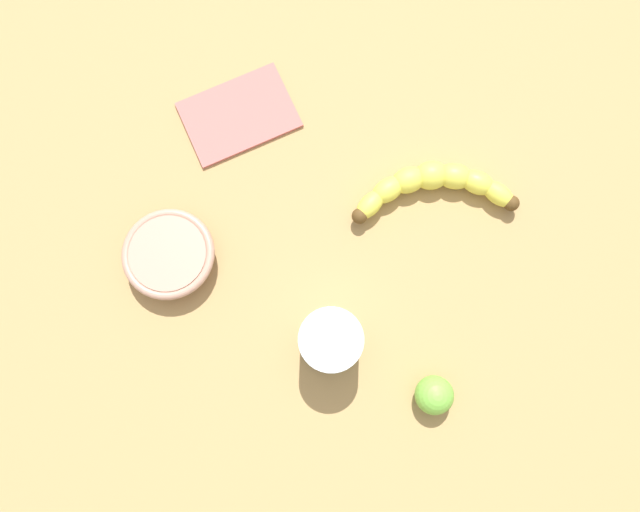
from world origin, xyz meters
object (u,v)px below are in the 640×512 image
object	(u,v)px
banana	(432,185)
lime_fruit	(434,395)
smoothie_glass	(330,341)
ceramic_bowl	(170,255)

from	to	relation	value
banana	lime_fruit	distance (cm)	27.84
banana	smoothie_glass	world-z (taller)	smoothie_glass
banana	smoothie_glass	bearing A→B (deg)	51.54
banana	smoothie_glass	size ratio (longest dim) A/B	2.45
smoothie_glass	ceramic_bowl	size ratio (longest dim) A/B	0.75
ceramic_bowl	smoothie_glass	bearing A→B (deg)	157.62
banana	lime_fruit	bearing A→B (deg)	83.15
smoothie_glass	ceramic_bowl	bearing A→B (deg)	-22.38
smoothie_glass	lime_fruit	size ratio (longest dim) A/B	1.86
lime_fruit	ceramic_bowl	bearing A→B (deg)	-21.77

